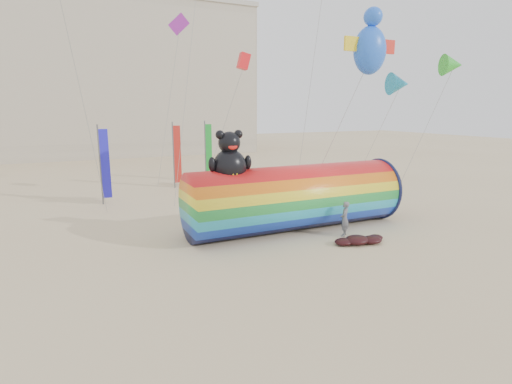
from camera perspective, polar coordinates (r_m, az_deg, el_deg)
name	(u,v)px	position (r m, az deg, el deg)	size (l,w,h in m)	color
ground	(260,254)	(17.46, 0.61, -8.79)	(160.00, 160.00, 0.00)	#CCB58C
hotel_building	(20,76)	(61.02, -30.67, 14.05)	(60.40, 15.40, 20.60)	#B7AD99
windsock_assembly	(295,196)	(20.69, 5.58, -0.54)	(11.43, 3.48, 5.27)	red
kite_handler	(345,219)	(20.05, 12.54, -3.76)	(0.63, 0.41, 1.73)	slate
fabric_bundle	(360,240)	(19.30, 14.59, -6.62)	(2.62, 1.35, 0.41)	#390A0D
festival_banners	(168,156)	(31.43, -12.49, 5.06)	(9.52, 5.56, 5.20)	#59595E
flying_kites	(283,6)	(23.85, 3.92, 25.00)	(23.85, 13.18, 8.15)	red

